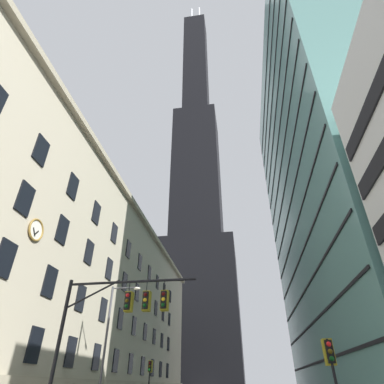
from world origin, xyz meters
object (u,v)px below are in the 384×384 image
object	(u,v)px
traffic_signal_mast	(121,312)
traffic_light_far_left	(150,369)
street_lamppost	(111,332)
traffic_light_near_right	(330,356)

from	to	relation	value
traffic_signal_mast	traffic_light_far_left	size ratio (longest dim) A/B	2.00
traffic_signal_mast	street_lamppost	bearing A→B (deg)	114.95
traffic_light_far_left	street_lamppost	distance (m)	9.41
traffic_light_far_left	traffic_signal_mast	bearing A→B (deg)	-79.82
street_lamppost	traffic_light_far_left	bearing A→B (deg)	85.03
traffic_light_far_left	street_lamppost	bearing A→B (deg)	-94.97
traffic_signal_mast	street_lamppost	size ratio (longest dim) A/B	0.86
traffic_signal_mast	traffic_light_far_left	distance (m)	18.02
traffic_signal_mast	traffic_light_near_right	world-z (taller)	traffic_signal_mast
traffic_signal_mast	traffic_light_near_right	size ratio (longest dim) A/B	2.26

